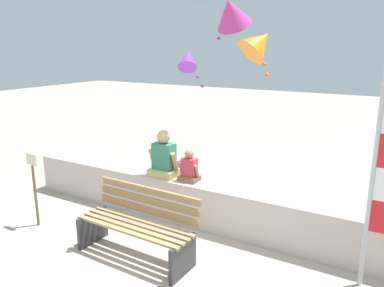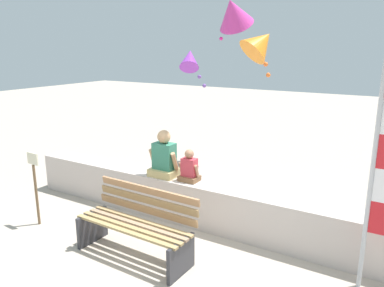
# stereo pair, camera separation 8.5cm
# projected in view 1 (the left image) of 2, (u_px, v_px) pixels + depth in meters

# --- Properties ---
(ground_plane) EXTENTS (40.00, 40.00, 0.00)m
(ground_plane) POSITION_uv_depth(u_px,v_px,m) (157.00, 268.00, 4.74)
(ground_plane) COLOR #AC9E8E
(seawall_ledge) EXTENTS (6.86, 0.45, 0.67)m
(seawall_ledge) POSITION_uv_depth(u_px,v_px,m) (208.00, 205.00, 5.79)
(seawall_ledge) COLOR #BFB0A8
(seawall_ledge) RESTS_ON ground
(park_bench) EXTENTS (1.64, 0.65, 0.88)m
(park_bench) POSITION_uv_depth(u_px,v_px,m) (138.00, 226.00, 4.94)
(park_bench) COLOR #997F51
(park_bench) RESTS_ON ground
(person_adult) EXTENTS (0.49, 0.36, 0.75)m
(person_adult) POSITION_uv_depth(u_px,v_px,m) (164.00, 158.00, 6.01)
(person_adult) COLOR tan
(person_adult) RESTS_ON seawall_ledge
(person_child) EXTENTS (0.33, 0.24, 0.50)m
(person_child) POSITION_uv_depth(u_px,v_px,m) (189.00, 169.00, 5.80)
(person_child) COLOR brown
(person_child) RESTS_ON seawall_ledge
(kite_orange) EXTENTS (0.92, 0.95, 0.95)m
(kite_orange) POSITION_uv_depth(u_px,v_px,m) (259.00, 43.00, 6.74)
(kite_orange) COLOR orange
(kite_magenta) EXTENTS (0.85, 1.04, 1.04)m
(kite_magenta) POSITION_uv_depth(u_px,v_px,m) (231.00, 13.00, 8.25)
(kite_magenta) COLOR #DB3D9E
(kite_purple) EXTENTS (0.61, 0.69, 0.87)m
(kite_purple) POSITION_uv_depth(u_px,v_px,m) (188.00, 59.00, 7.66)
(kite_purple) COLOR purple
(sign_post) EXTENTS (0.24, 0.04, 1.15)m
(sign_post) POSITION_uv_depth(u_px,v_px,m) (34.00, 183.00, 5.71)
(sign_post) COLOR brown
(sign_post) RESTS_ON ground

